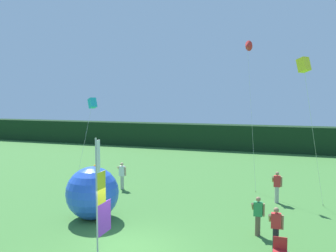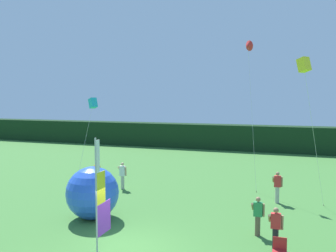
{
  "view_description": "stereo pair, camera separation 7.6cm",
  "coord_description": "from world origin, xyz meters",
  "px_view_note": "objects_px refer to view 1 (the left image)",
  "views": [
    {
      "loc": [
        5.66,
        -11.66,
        5.76
      ],
      "look_at": [
        0.49,
        3.42,
        4.49
      ],
      "focal_mm": 37.26,
      "sensor_mm": 36.0,
      "label": 1
    },
    {
      "loc": [
        5.73,
        -11.63,
        5.76
      ],
      "look_at": [
        0.49,
        3.42,
        4.49
      ],
      "focal_mm": 37.26,
      "sensor_mm": 36.0,
      "label": 2
    }
  ],
  "objects_px": {
    "kite_red_delta_0": "(247,47)",
    "kite_yellow_box_1": "(304,66)",
    "person_near_banner": "(276,228)",
    "person_mid_field": "(258,215)",
    "folding_chair": "(280,249)",
    "banner_flag": "(101,200)",
    "person_far_right": "(277,186)",
    "kite_cyan_box_2": "(92,103)",
    "inflatable_balloon": "(92,193)",
    "person_far_left": "(122,175)"
  },
  "relations": [
    {
      "from": "person_far_right",
      "to": "person_near_banner",
      "type": "bearing_deg",
      "value": -88.77
    },
    {
      "from": "person_mid_field",
      "to": "kite_yellow_box_1",
      "type": "height_order",
      "value": "kite_yellow_box_1"
    },
    {
      "from": "kite_red_delta_0",
      "to": "kite_yellow_box_1",
      "type": "height_order",
      "value": "kite_red_delta_0"
    },
    {
      "from": "person_near_banner",
      "to": "kite_cyan_box_2",
      "type": "height_order",
      "value": "kite_cyan_box_2"
    },
    {
      "from": "inflatable_balloon",
      "to": "folding_chair",
      "type": "height_order",
      "value": "inflatable_balloon"
    },
    {
      "from": "inflatable_balloon",
      "to": "folding_chair",
      "type": "bearing_deg",
      "value": -12.13
    },
    {
      "from": "person_near_banner",
      "to": "person_mid_field",
      "type": "bearing_deg",
      "value": 117.5
    },
    {
      "from": "banner_flag",
      "to": "person_far_left",
      "type": "distance_m",
      "value": 9.54
    },
    {
      "from": "person_far_left",
      "to": "kite_yellow_box_1",
      "type": "relative_size",
      "value": 0.22
    },
    {
      "from": "person_far_right",
      "to": "folding_chair",
      "type": "distance_m",
      "value": 7.37
    },
    {
      "from": "folding_chair",
      "to": "kite_yellow_box_1",
      "type": "height_order",
      "value": "kite_yellow_box_1"
    },
    {
      "from": "inflatable_balloon",
      "to": "kite_yellow_box_1",
      "type": "height_order",
      "value": "kite_yellow_box_1"
    },
    {
      "from": "person_far_left",
      "to": "kite_yellow_box_1",
      "type": "xyz_separation_m",
      "value": [
        10.46,
        -2.36,
        6.33
      ]
    },
    {
      "from": "inflatable_balloon",
      "to": "kite_cyan_box_2",
      "type": "height_order",
      "value": "kite_cyan_box_2"
    },
    {
      "from": "kite_cyan_box_2",
      "to": "inflatable_balloon",
      "type": "bearing_deg",
      "value": -59.5
    },
    {
      "from": "person_far_left",
      "to": "folding_chair",
      "type": "distance_m",
      "value": 12.07
    },
    {
      "from": "banner_flag",
      "to": "person_far_right",
      "type": "bearing_deg",
      "value": 56.84
    },
    {
      "from": "person_near_banner",
      "to": "kite_red_delta_0",
      "type": "relative_size",
      "value": 0.18
    },
    {
      "from": "kite_cyan_box_2",
      "to": "person_mid_field",
      "type": "bearing_deg",
      "value": -23.14
    },
    {
      "from": "banner_flag",
      "to": "folding_chair",
      "type": "height_order",
      "value": "banner_flag"
    },
    {
      "from": "person_near_banner",
      "to": "kite_red_delta_0",
      "type": "distance_m",
      "value": 12.71
    },
    {
      "from": "person_near_banner",
      "to": "kite_yellow_box_1",
      "type": "xyz_separation_m",
      "value": [
        0.95,
        4.01,
        6.32
      ]
    },
    {
      "from": "person_far_left",
      "to": "kite_red_delta_0",
      "type": "distance_m",
      "value": 11.36
    },
    {
      "from": "person_near_banner",
      "to": "folding_chair",
      "type": "relative_size",
      "value": 1.94
    },
    {
      "from": "inflatable_balloon",
      "to": "banner_flag",
      "type": "bearing_deg",
      "value": -54.52
    },
    {
      "from": "person_far_right",
      "to": "inflatable_balloon",
      "type": "bearing_deg",
      "value": -146.35
    },
    {
      "from": "banner_flag",
      "to": "kite_yellow_box_1",
      "type": "xyz_separation_m",
      "value": [
        6.92,
        6.42,
        5.14
      ]
    },
    {
      "from": "banner_flag",
      "to": "person_mid_field",
      "type": "relative_size",
      "value": 2.65
    },
    {
      "from": "person_near_banner",
      "to": "folding_chair",
      "type": "xyz_separation_m",
      "value": [
        0.17,
        -0.83,
        -0.41
      ]
    },
    {
      "from": "inflatable_balloon",
      "to": "kite_red_delta_0",
      "type": "relative_size",
      "value": 0.27
    },
    {
      "from": "banner_flag",
      "to": "person_far_left",
      "type": "height_order",
      "value": "banner_flag"
    },
    {
      "from": "person_far_left",
      "to": "kite_red_delta_0",
      "type": "relative_size",
      "value": 0.18
    },
    {
      "from": "person_mid_field",
      "to": "kite_red_delta_0",
      "type": "height_order",
      "value": "kite_red_delta_0"
    },
    {
      "from": "inflatable_balloon",
      "to": "folding_chair",
      "type": "relative_size",
      "value": 2.86
    },
    {
      "from": "kite_yellow_box_1",
      "to": "person_far_left",
      "type": "bearing_deg",
      "value": 167.27
    },
    {
      "from": "person_mid_field",
      "to": "folding_chair",
      "type": "relative_size",
      "value": 1.86
    },
    {
      "from": "inflatable_balloon",
      "to": "kite_red_delta_0",
      "type": "distance_m",
      "value": 13.09
    },
    {
      "from": "kite_yellow_box_1",
      "to": "kite_cyan_box_2",
      "type": "relative_size",
      "value": 1.32
    },
    {
      "from": "kite_red_delta_0",
      "to": "person_mid_field",
      "type": "bearing_deg",
      "value": -79.93
    },
    {
      "from": "inflatable_balloon",
      "to": "folding_chair",
      "type": "xyz_separation_m",
      "value": [
        8.58,
        -1.84,
        -0.75
      ]
    },
    {
      "from": "kite_red_delta_0",
      "to": "kite_cyan_box_2",
      "type": "bearing_deg",
      "value": -158.59
    },
    {
      "from": "person_mid_field",
      "to": "inflatable_balloon",
      "type": "relative_size",
      "value": 0.65
    },
    {
      "from": "banner_flag",
      "to": "person_far_right",
      "type": "xyz_separation_m",
      "value": [
        5.83,
        8.92,
        -1.17
      ]
    },
    {
      "from": "person_near_banner",
      "to": "person_far_left",
      "type": "xyz_separation_m",
      "value": [
        -9.51,
        6.37,
        -0.01
      ]
    },
    {
      "from": "person_near_banner",
      "to": "person_far_right",
      "type": "height_order",
      "value": "person_far_right"
    },
    {
      "from": "folding_chair",
      "to": "kite_red_delta_0",
      "type": "height_order",
      "value": "kite_red_delta_0"
    },
    {
      "from": "person_mid_field",
      "to": "kite_cyan_box_2",
      "type": "distance_m",
      "value": 12.36
    },
    {
      "from": "folding_chair",
      "to": "kite_yellow_box_1",
      "type": "bearing_deg",
      "value": 80.9
    },
    {
      "from": "banner_flag",
      "to": "inflatable_balloon",
      "type": "relative_size",
      "value": 1.72
    },
    {
      "from": "person_near_banner",
      "to": "folding_chair",
      "type": "bearing_deg",
      "value": -78.22
    }
  ]
}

